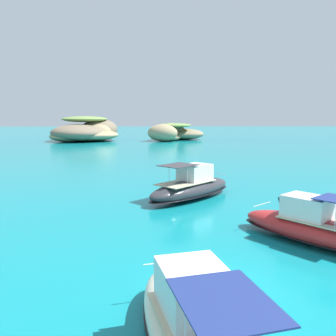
% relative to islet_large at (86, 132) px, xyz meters
% --- Properties ---
extents(ground_plane, '(400.00, 400.00, 0.00)m').
position_rel_islet_large_xyz_m(ground_plane, '(18.42, -75.54, -2.18)').
color(ground_plane, '#0F7F89').
extents(islet_large, '(19.87, 20.19, 6.02)m').
position_rel_islet_large_xyz_m(islet_large, '(0.00, 0.00, 0.00)').
color(islet_large, '#9E8966').
rests_on(islet_large, ground).
extents(islet_small, '(15.93, 16.59, 4.31)m').
position_rel_islet_large_xyz_m(islet_small, '(21.80, 1.54, -0.28)').
color(islet_small, '#84755B').
rests_on(islet_small, ground).
extents(motorboat_cream, '(3.92, 8.10, 2.44)m').
position_rel_islet_large_xyz_m(motorboat_cream, '(17.35, -79.17, -1.41)').
color(motorboat_cream, beige).
rests_on(motorboat_cream, ground).
extents(motorboat_charcoal, '(7.76, 7.66, 2.63)m').
position_rel_islet_large_xyz_m(motorboat_charcoal, '(19.10, -61.93, -1.35)').
color(motorboat_charcoal, '#2D2D33').
rests_on(motorboat_charcoal, ground).
extents(motorboat_red, '(6.45, 7.27, 2.36)m').
position_rel_islet_large_xyz_m(motorboat_red, '(23.83, -71.24, -1.43)').
color(motorboat_red, red).
rests_on(motorboat_red, ground).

